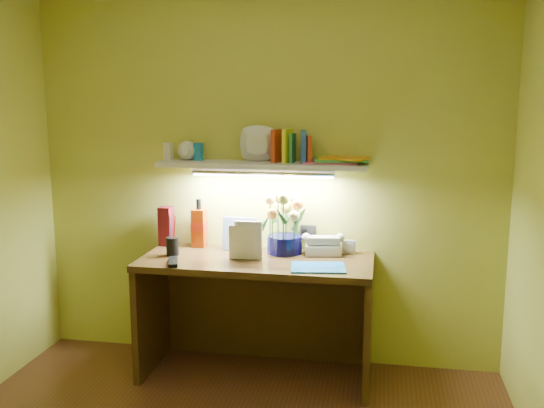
# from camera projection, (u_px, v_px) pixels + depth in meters

# --- Properties ---
(desk) EXTENTS (1.40, 0.60, 0.75)m
(desk) POSITION_uv_depth(u_px,v_px,m) (256.00, 318.00, 3.72)
(desk) COLOR #3B2410
(desk) RESTS_ON ground
(flower_bouquet) EXTENTS (0.29, 0.29, 0.39)m
(flower_bouquet) POSITION_uv_depth(u_px,v_px,m) (285.00, 223.00, 3.76)
(flower_bouquet) COLOR #060633
(flower_bouquet) RESTS_ON desk
(telephone) EXTENTS (0.24, 0.20, 0.13)m
(telephone) POSITION_uv_depth(u_px,v_px,m) (323.00, 244.00, 3.75)
(telephone) COLOR beige
(telephone) RESTS_ON desk
(desk_clock) EXTENTS (0.08, 0.04, 0.08)m
(desk_clock) POSITION_uv_depth(u_px,v_px,m) (349.00, 247.00, 3.77)
(desk_clock) COLOR silver
(desk_clock) RESTS_ON desk
(whisky_bottle) EXTENTS (0.09, 0.09, 0.31)m
(whisky_bottle) POSITION_uv_depth(u_px,v_px,m) (199.00, 223.00, 3.92)
(whisky_bottle) COLOR #A23304
(whisky_bottle) RESTS_ON desk
(whisky_box) EXTENTS (0.09, 0.09, 0.26)m
(whisky_box) POSITION_uv_depth(u_px,v_px,m) (166.00, 226.00, 3.96)
(whisky_box) COLOR #5D1018
(whisky_box) RESTS_ON desk
(pen_cup) EXTENTS (0.09, 0.09, 0.19)m
(pen_cup) POSITION_uv_depth(u_px,v_px,m) (172.00, 240.00, 3.71)
(pen_cup) COLOR black
(pen_cup) RESTS_ON desk
(art_card) EXTENTS (0.21, 0.05, 0.21)m
(art_card) POSITION_uv_depth(u_px,v_px,m) (239.00, 234.00, 3.84)
(art_card) COLOR white
(art_card) RESTS_ON desk
(tv_remote) EXTENTS (0.11, 0.20, 0.02)m
(tv_remote) POSITION_uv_depth(u_px,v_px,m) (173.00, 262.00, 3.55)
(tv_remote) COLOR black
(tv_remote) RESTS_ON desk
(blue_folder) EXTENTS (0.34, 0.27, 0.01)m
(blue_folder) POSITION_uv_depth(u_px,v_px,m) (318.00, 267.00, 3.45)
(blue_folder) COLOR blue
(blue_folder) RESTS_ON desk
(desk_book_a) EXTENTS (0.16, 0.02, 0.21)m
(desk_book_a) POSITION_uv_depth(u_px,v_px,m) (229.00, 242.00, 3.63)
(desk_book_a) COLOR silver
(desk_book_a) RESTS_ON desk
(desk_book_b) EXTENTS (0.17, 0.02, 0.23)m
(desk_book_b) POSITION_uv_depth(u_px,v_px,m) (234.00, 240.00, 3.63)
(desk_book_b) COLOR silver
(desk_book_b) RESTS_ON desk
(wall_shelf) EXTENTS (1.31, 0.30, 0.24)m
(wall_shelf) POSITION_uv_depth(u_px,v_px,m) (264.00, 159.00, 3.73)
(wall_shelf) COLOR silver
(wall_shelf) RESTS_ON ground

